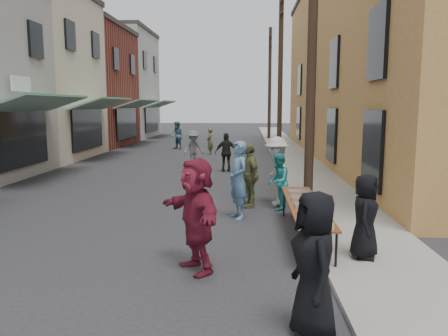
# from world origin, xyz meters

# --- Properties ---
(ground) EXTENTS (120.00, 120.00, 0.00)m
(ground) POSITION_xyz_m (0.00, 0.00, 0.00)
(ground) COLOR #28282B
(ground) RESTS_ON ground
(sidewalk) EXTENTS (2.20, 60.00, 0.10)m
(sidewalk) POSITION_xyz_m (5.00, 15.00, 0.05)
(sidewalk) COLOR gray
(sidewalk) RESTS_ON ground
(storefront_row) EXTENTS (8.00, 37.00, 9.00)m
(storefront_row) POSITION_xyz_m (-10.00, 14.96, 4.12)
(storefront_row) COLOR maroon
(storefront_row) RESTS_ON ground
(building_ochre) EXTENTS (10.00, 28.00, 10.00)m
(building_ochre) POSITION_xyz_m (11.10, 14.00, 5.00)
(building_ochre) COLOR #B77D41
(building_ochre) RESTS_ON ground
(utility_pole_near) EXTENTS (0.26, 0.26, 9.00)m
(utility_pole_near) POSITION_xyz_m (4.30, 3.00, 4.50)
(utility_pole_near) COLOR #2D2116
(utility_pole_near) RESTS_ON ground
(utility_pole_mid) EXTENTS (0.26, 0.26, 9.00)m
(utility_pole_mid) POSITION_xyz_m (4.30, 15.00, 4.50)
(utility_pole_mid) COLOR #2D2116
(utility_pole_mid) RESTS_ON ground
(utility_pole_far) EXTENTS (0.26, 0.26, 9.00)m
(utility_pole_far) POSITION_xyz_m (4.30, 27.00, 4.50)
(utility_pole_far) COLOR #2D2116
(utility_pole_far) RESTS_ON ground
(serving_table) EXTENTS (0.70, 4.00, 0.75)m
(serving_table) POSITION_xyz_m (3.80, -0.21, 0.71)
(serving_table) COLOR maroon
(serving_table) RESTS_ON ground
(catering_tray_sausage) EXTENTS (0.50, 0.33, 0.08)m
(catering_tray_sausage) POSITION_xyz_m (3.80, -1.86, 0.79)
(catering_tray_sausage) COLOR maroon
(catering_tray_sausage) RESTS_ON serving_table
(catering_tray_foil_b) EXTENTS (0.50, 0.33, 0.08)m
(catering_tray_foil_b) POSITION_xyz_m (3.80, -1.21, 0.79)
(catering_tray_foil_b) COLOR #B2B2B7
(catering_tray_foil_b) RESTS_ON serving_table
(catering_tray_buns) EXTENTS (0.50, 0.33, 0.08)m
(catering_tray_buns) POSITION_xyz_m (3.80, -0.51, 0.79)
(catering_tray_buns) COLOR tan
(catering_tray_buns) RESTS_ON serving_table
(catering_tray_foil_d) EXTENTS (0.50, 0.33, 0.08)m
(catering_tray_foil_d) POSITION_xyz_m (3.80, 0.19, 0.79)
(catering_tray_foil_d) COLOR #B2B2B7
(catering_tray_foil_d) RESTS_ON serving_table
(catering_tray_buns_end) EXTENTS (0.50, 0.33, 0.08)m
(catering_tray_buns_end) POSITION_xyz_m (3.80, 0.89, 0.79)
(catering_tray_buns_end) COLOR tan
(catering_tray_buns_end) RESTS_ON serving_table
(condiment_jar_a) EXTENTS (0.07, 0.07, 0.08)m
(condiment_jar_a) POSITION_xyz_m (3.58, -2.16, 0.79)
(condiment_jar_a) COLOR #A57F26
(condiment_jar_a) RESTS_ON serving_table
(condiment_jar_b) EXTENTS (0.07, 0.07, 0.08)m
(condiment_jar_b) POSITION_xyz_m (3.58, -2.06, 0.79)
(condiment_jar_b) COLOR #A57F26
(condiment_jar_b) RESTS_ON serving_table
(condiment_jar_c) EXTENTS (0.07, 0.07, 0.08)m
(condiment_jar_c) POSITION_xyz_m (3.58, -1.96, 0.79)
(condiment_jar_c) COLOR #A57F26
(condiment_jar_c) RESTS_ON serving_table
(cup_stack) EXTENTS (0.08, 0.08, 0.12)m
(cup_stack) POSITION_xyz_m (4.00, -2.11, 0.81)
(cup_stack) COLOR tan
(cup_stack) RESTS_ON serving_table
(guest_front_a) EXTENTS (0.74, 0.98, 1.82)m
(guest_front_a) POSITION_xyz_m (3.40, -4.17, 0.91)
(guest_front_a) COLOR black
(guest_front_a) RESTS_ON ground
(guest_front_b) EXTENTS (0.73, 0.84, 1.95)m
(guest_front_b) POSITION_xyz_m (2.35, 1.43, 0.98)
(guest_front_b) COLOR #527B9F
(guest_front_b) RESTS_ON ground
(guest_front_c) EXTENTS (0.73, 0.86, 1.55)m
(guest_front_c) POSITION_xyz_m (3.40, 2.41, 0.77)
(guest_front_c) COLOR teal
(guest_front_c) RESTS_ON ground
(guest_front_d) EXTENTS (0.89, 1.35, 1.95)m
(guest_front_d) POSITION_xyz_m (3.40, 2.98, 0.98)
(guest_front_d) COLOR beige
(guest_front_d) RESTS_ON ground
(guest_front_e) EXTENTS (0.82, 1.14, 1.79)m
(guest_front_e) POSITION_xyz_m (2.62, 2.69, 0.90)
(guest_front_e) COLOR olive
(guest_front_e) RESTS_ON ground
(guest_queue_back) EXTENTS (1.46, 1.85, 1.97)m
(guest_queue_back) POSITION_xyz_m (1.72, -2.13, 0.98)
(guest_queue_back) COLOR maroon
(guest_queue_back) RESTS_ON ground
(server) EXTENTS (0.70, 0.86, 1.53)m
(server) POSITION_xyz_m (4.68, -1.60, 0.86)
(server) COLOR black
(server) RESTS_ON sidewalk
(passerby_left) EXTENTS (1.21, 1.12, 1.64)m
(passerby_left) POSITION_xyz_m (0.03, 10.93, 0.82)
(passerby_left) COLOR slate
(passerby_left) RESTS_ON ground
(passerby_mid) EXTENTS (1.00, 0.49, 1.66)m
(passerby_mid) POSITION_xyz_m (1.67, 9.12, 0.83)
(passerby_mid) COLOR black
(passerby_mid) RESTS_ON ground
(passerby_right) EXTENTS (0.37, 0.56, 1.52)m
(passerby_right) POSITION_xyz_m (0.38, 15.56, 0.76)
(passerby_right) COLOR brown
(passerby_right) RESTS_ON ground
(passerby_far) EXTENTS (1.10, 1.08, 1.79)m
(passerby_far) POSITION_xyz_m (-1.96, 18.55, 0.89)
(passerby_far) COLOR #436582
(passerby_far) RESTS_ON ground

